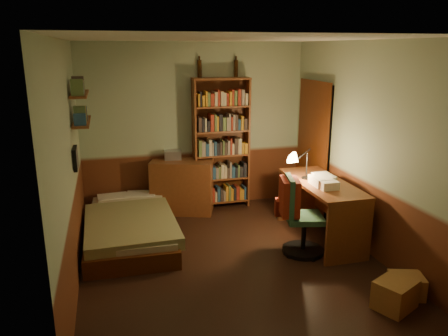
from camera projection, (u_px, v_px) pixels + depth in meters
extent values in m
cube|color=black|center=(229.00, 260.00, 5.35)|extent=(3.50, 4.00, 0.02)
cube|color=silver|center=(230.00, 38.00, 4.65)|extent=(3.50, 4.00, 0.02)
cube|color=#91A485|center=(195.00, 127.00, 6.87)|extent=(3.50, 0.02, 2.60)
cube|color=#91A485|center=(68.00, 167.00, 4.55)|extent=(0.02, 4.00, 2.60)
cube|color=#91A485|center=(365.00, 148.00, 5.44)|extent=(0.02, 4.00, 2.60)
cube|color=#91A485|center=(306.00, 222.00, 3.13)|extent=(3.50, 0.02, 2.60)
cube|color=black|center=(314.00, 149.00, 6.72)|extent=(0.06, 0.90, 2.00)
cube|color=#401B0A|center=(312.00, 149.00, 6.71)|extent=(0.02, 0.98, 2.08)
cube|color=olive|center=(130.00, 218.00, 5.86)|extent=(1.15, 2.06, 0.60)
cube|color=brown|center=(182.00, 186.00, 6.81)|extent=(1.04, 0.74, 0.83)
cube|color=#B2B2B7|center=(173.00, 155.00, 6.77)|extent=(0.28, 0.22, 0.14)
cube|color=brown|center=(221.00, 144.00, 6.89)|extent=(0.90, 0.32, 2.07)
cylinder|color=black|center=(199.00, 69.00, 6.60)|extent=(0.08, 0.08, 0.26)
cylinder|color=black|center=(236.00, 68.00, 6.74)|extent=(0.09, 0.09, 0.26)
cube|color=brown|center=(320.00, 211.00, 5.83)|extent=(0.63, 1.51, 0.81)
cube|color=silver|center=(324.00, 179.00, 5.65)|extent=(0.21, 0.28, 0.11)
cone|color=black|center=(307.00, 154.00, 5.78)|extent=(0.25, 0.25, 0.68)
cube|color=#305E40|center=(305.00, 215.00, 5.40)|extent=(0.60, 0.56, 1.03)
cube|color=#A22C1C|center=(287.00, 158.00, 5.16)|extent=(0.25, 0.40, 0.45)
cube|color=brown|center=(82.00, 122.00, 5.53)|extent=(0.20, 0.90, 0.03)
cube|color=brown|center=(79.00, 94.00, 5.44)|extent=(0.20, 0.90, 0.03)
cube|color=black|center=(75.00, 158.00, 5.14)|extent=(0.04, 0.32, 0.26)
cube|color=olive|center=(395.00, 294.00, 4.32)|extent=(0.49, 0.45, 0.29)
cube|color=olive|center=(406.00, 286.00, 4.54)|extent=(0.40, 0.36, 0.23)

